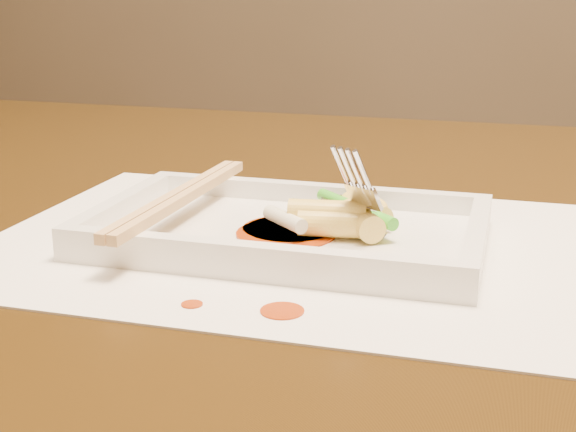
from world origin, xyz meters
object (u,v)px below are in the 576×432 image
(fork, at_px, (400,122))
(table, at_px, (381,346))
(plate_base, at_px, (288,236))
(chopstick_a, at_px, (175,196))
(placemat, at_px, (288,242))

(fork, bearing_deg, table, 106.15)
(plate_base, height_order, chopstick_a, chopstick_a)
(plate_base, bearing_deg, chopstick_a, -180.00)
(placemat, distance_m, plate_base, 0.00)
(placemat, bearing_deg, chopstick_a, 180.00)
(table, bearing_deg, plate_base, -128.28)
(chopstick_a, height_order, fork, fork)
(table, height_order, fork, fork)
(plate_base, distance_m, fork, 0.11)
(chopstick_a, bearing_deg, placemat, 0.00)
(placemat, relative_size, chopstick_a, 1.97)
(table, distance_m, chopstick_a, 0.20)
(table, xyz_separation_m, chopstick_a, (-0.14, -0.07, 0.13))
(table, distance_m, placemat, 0.14)
(fork, bearing_deg, plate_base, -165.58)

